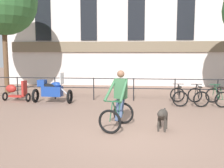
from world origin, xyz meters
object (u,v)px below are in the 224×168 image
at_px(parked_scooter, 15,91).
at_px(parked_bicycle_mid_right, 218,97).
at_px(cyclist_with_bike, 119,102).
at_px(parked_motorcycle, 52,90).
at_px(parked_bicycle_near_lamp, 179,96).
at_px(dog, 162,115).
at_px(parked_bicycle_mid_left, 198,96).

bearing_deg(parked_scooter, parked_bicycle_mid_right, -82.07).
bearing_deg(cyclist_with_bike, parked_motorcycle, 149.24).
bearing_deg(parked_motorcycle, parked_bicycle_near_lamp, -83.78).
relative_size(cyclist_with_bike, dog, 1.91).
height_order(parked_bicycle_mid_left, parked_bicycle_mid_right, same).
height_order(parked_bicycle_near_lamp, parked_scooter, parked_scooter).
bearing_deg(cyclist_with_bike, dog, 5.56).
distance_m(dog, parked_motorcycle, 5.82).
bearing_deg(dog, parked_scooter, 161.54).
distance_m(dog, parked_bicycle_near_lamp, 4.13).
xyz_separation_m(parked_motorcycle, parked_bicycle_mid_right, (7.15, 0.32, -0.20)).
xyz_separation_m(parked_motorcycle, parked_bicycle_near_lamp, (5.53, 0.32, -0.20)).
height_order(cyclist_with_bike, parked_scooter, cyclist_with_bike).
bearing_deg(parked_bicycle_mid_left, dog, 63.07).
height_order(parked_bicycle_near_lamp, parked_bicycle_mid_left, same).
distance_m(parked_bicycle_near_lamp, parked_scooter, 7.35).
bearing_deg(parked_bicycle_near_lamp, parked_motorcycle, 4.75).
bearing_deg(parked_bicycle_near_lamp, parked_scooter, 1.93).
distance_m(parked_bicycle_mid_right, parked_scooter, 8.96).
bearing_deg(parked_bicycle_mid_left, parked_motorcycle, 0.57).
bearing_deg(parked_bicycle_near_lamp, dog, 77.07).
bearing_deg(parked_bicycle_near_lamp, parked_bicycle_mid_right, -178.52).
distance_m(cyclist_with_bike, parked_bicycle_near_lamp, 4.43).
bearing_deg(parked_bicycle_mid_left, parked_bicycle_near_lamp, -2.29).
bearing_deg(parked_scooter, cyclist_with_bike, -118.70).
relative_size(parked_bicycle_near_lamp, parked_bicycle_mid_left, 0.99).
distance_m(parked_bicycle_mid_left, parked_scooter, 8.16).
height_order(parked_motorcycle, parked_scooter, parked_motorcycle).
relative_size(parked_motorcycle, parked_scooter, 1.32).
distance_m(parked_bicycle_mid_left, parked_bicycle_mid_right, 0.81).
distance_m(parked_bicycle_near_lamp, parked_bicycle_mid_right, 1.61).
distance_m(cyclist_with_bike, dog, 1.33).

